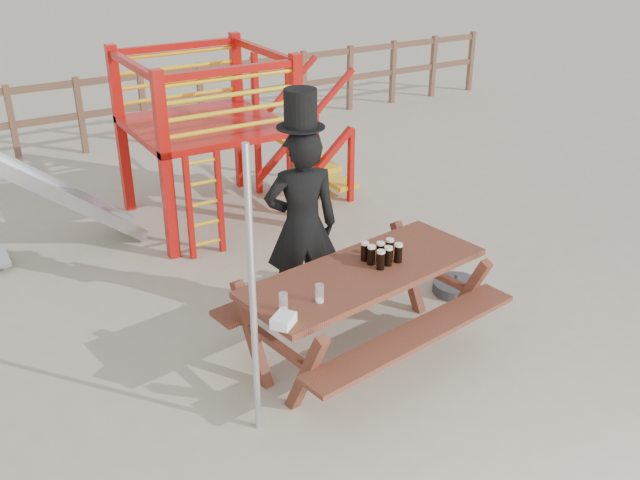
% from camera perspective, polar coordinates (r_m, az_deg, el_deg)
% --- Properties ---
extents(ground, '(60.00, 60.00, 0.00)m').
position_cam_1_polar(ground, '(6.25, 2.91, -10.04)').
color(ground, tan).
rests_on(ground, ground).
extents(back_fence, '(15.09, 0.09, 1.20)m').
position_cam_1_polar(back_fence, '(11.91, -16.34, 10.49)').
color(back_fence, brown).
rests_on(back_fence, ground).
extents(playground_fort, '(4.71, 1.84, 2.10)m').
position_cam_1_polar(playground_fort, '(8.71, -9.52, 8.13)').
color(playground_fort, '#B6110C').
rests_on(playground_fort, ground).
extents(picnic_table, '(2.37, 1.81, 0.84)m').
position_cam_1_polar(picnic_table, '(6.13, 3.53, -4.93)').
color(picnic_table, brown).
rests_on(picnic_table, ground).
extents(man_with_hat, '(0.78, 0.63, 2.21)m').
position_cam_1_polar(man_with_hat, '(6.48, -1.47, 1.49)').
color(man_with_hat, black).
rests_on(man_with_hat, ground).
extents(metal_pole, '(0.05, 0.05, 2.26)m').
position_cam_1_polar(metal_pole, '(4.98, -5.40, -4.72)').
color(metal_pole, '#B2B2B7').
rests_on(metal_pole, ground).
extents(parasol_base, '(0.48, 0.48, 0.20)m').
position_cam_1_polar(parasol_base, '(7.43, 10.84, -3.70)').
color(parasol_base, '#343439').
rests_on(parasol_base, ground).
extents(paper_bag, '(0.23, 0.22, 0.08)m').
position_cam_1_polar(paper_bag, '(5.20, -2.95, -6.45)').
color(paper_bag, white).
rests_on(paper_bag, picnic_table).
extents(stout_pints, '(0.30, 0.27, 0.17)m').
position_cam_1_polar(stout_pints, '(6.06, 4.98, -1.07)').
color(stout_pints, black).
rests_on(stout_pints, picnic_table).
extents(empty_glasses, '(0.37, 0.10, 0.15)m').
position_cam_1_polar(empty_glasses, '(5.41, -1.48, -4.68)').
color(empty_glasses, silver).
rests_on(empty_glasses, picnic_table).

